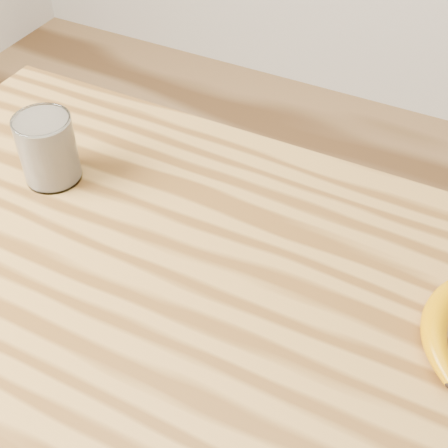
% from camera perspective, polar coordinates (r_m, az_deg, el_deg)
% --- Properties ---
extents(table, '(1.20, 0.80, 0.90)m').
position_cam_1_polar(table, '(0.94, -3.22, -12.90)').
color(table, '#AD7D3B').
rests_on(table, ground).
extents(smoothie_glass, '(0.09, 0.09, 0.11)m').
position_cam_1_polar(smoothie_glass, '(1.02, -15.82, 6.63)').
color(smoothie_glass, white).
rests_on(smoothie_glass, table).
extents(banana, '(0.14, 0.30, 0.04)m').
position_cam_1_polar(banana, '(0.86, 19.04, -7.22)').
color(banana, '#CA8300').
rests_on(banana, table).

